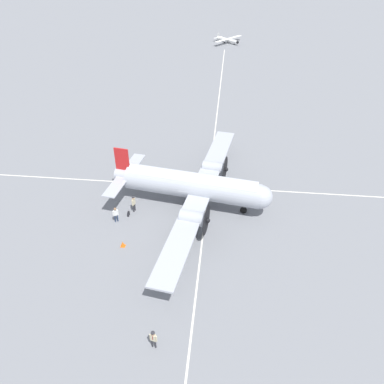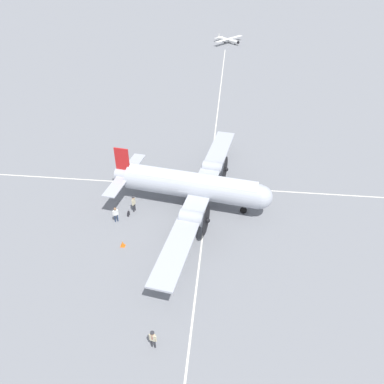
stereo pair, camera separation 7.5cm
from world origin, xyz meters
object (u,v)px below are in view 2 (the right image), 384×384
(airliner_main, at_px, (196,186))
(crew_foreground, at_px, (153,338))
(passenger_boarding, at_px, (116,213))
(suitcase_near_door, at_px, (128,214))
(ramp_agent, at_px, (134,202))
(traffic_cone, at_px, (123,244))
(light_aircraft_distant, at_px, (229,40))

(airliner_main, bearing_deg, crew_foreground, -85.66)
(passenger_boarding, bearing_deg, suitcase_near_door, 17.78)
(airliner_main, distance_m, ramp_agent, 6.57)
(traffic_cone, bearing_deg, suitcase_near_door, 7.12)
(airliner_main, bearing_deg, passenger_boarding, -146.32)
(airliner_main, bearing_deg, light_aircraft_distant, 97.62)
(crew_foreground, distance_m, traffic_cone, 10.81)
(crew_foreground, relative_size, traffic_cone, 3.01)
(passenger_boarding, xyz_separation_m, suitcase_near_door, (1.05, -0.95, -0.84))
(traffic_cone, bearing_deg, light_aircraft_distant, -6.14)
(crew_foreground, relative_size, ramp_agent, 0.93)
(airliner_main, relative_size, traffic_cone, 46.67)
(ramp_agent, xyz_separation_m, traffic_cone, (-5.21, -0.11, -0.89))
(passenger_boarding, height_order, traffic_cone, passenger_boarding)
(passenger_boarding, bearing_deg, traffic_cone, -96.03)
(traffic_cone, bearing_deg, passenger_boarding, 23.97)
(crew_foreground, bearing_deg, suitcase_near_door, -56.33)
(ramp_agent, height_order, traffic_cone, ramp_agent)
(crew_foreground, relative_size, light_aircraft_distant, 0.22)
(airliner_main, xyz_separation_m, passenger_boarding, (-3.48, 7.61, -1.42))
(passenger_boarding, bearing_deg, crew_foreground, -94.49)
(suitcase_near_door, xyz_separation_m, traffic_cone, (-4.42, -0.55, 0.05))
(passenger_boarding, distance_m, suitcase_near_door, 1.64)
(crew_foreground, height_order, light_aircraft_distant, light_aircraft_distant)
(crew_foreground, bearing_deg, light_aircraft_distant, -79.02)
(airliner_main, distance_m, suitcase_near_door, 7.45)
(ramp_agent, xyz_separation_m, suitcase_near_door, (-0.79, 0.44, -0.94))
(ramp_agent, bearing_deg, passenger_boarding, 160.23)
(airliner_main, distance_m, traffic_cone, 9.45)
(passenger_boarding, relative_size, light_aircraft_distant, 0.22)
(light_aircraft_distant, bearing_deg, airliner_main, -52.41)
(airliner_main, xyz_separation_m, ramp_agent, (-1.64, 6.22, -1.32))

